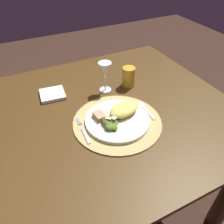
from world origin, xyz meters
TOP-DOWN VIEW (x-y plane):
  - ground_plane at (0.00, 0.00)m, footprint 6.00×6.00m
  - dining_table at (0.00, 0.00)m, footprint 1.20×1.04m
  - placemat at (0.02, -0.10)m, footprint 0.38×0.38m
  - dinner_plate at (0.02, -0.10)m, footprint 0.27×0.27m
  - pasta_serving at (0.07, -0.08)m, footprint 0.16×0.12m
  - salad_greens at (-0.02, -0.12)m, footprint 0.08×0.09m
  - bread_piece at (-0.04, -0.06)m, footprint 0.05×0.06m
  - fork at (-0.13, -0.10)m, footprint 0.02×0.16m
  - spoon at (0.17, -0.07)m, footprint 0.03×0.14m
  - napkin at (-0.17, 0.22)m, footprint 0.13×0.13m
  - wine_glass at (0.08, 0.15)m, footprint 0.06×0.06m
  - amber_tumbler at (0.21, 0.14)m, footprint 0.07×0.07m

SIDE VIEW (x-z plane):
  - ground_plane at x=0.00m, z-range 0.00..0.00m
  - dining_table at x=0.00m, z-range 0.19..0.91m
  - placemat at x=0.02m, z-range 0.73..0.73m
  - napkin at x=-0.17m, z-range 0.73..0.74m
  - spoon at x=0.17m, z-range 0.73..0.74m
  - fork at x=-0.13m, z-range 0.73..0.74m
  - dinner_plate at x=0.02m, z-range 0.73..0.75m
  - salad_greens at x=-0.02m, z-range 0.74..0.77m
  - bread_piece at x=-0.04m, z-range 0.75..0.77m
  - pasta_serving at x=0.07m, z-range 0.75..0.79m
  - amber_tumbler at x=0.21m, z-range 0.73..0.83m
  - wine_glass at x=0.08m, z-range 0.76..0.92m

